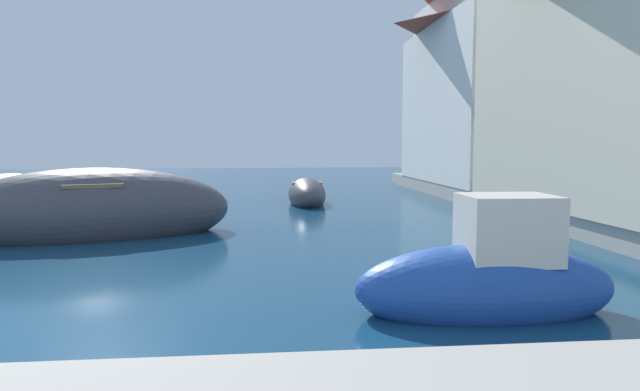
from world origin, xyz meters
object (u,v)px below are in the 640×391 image
at_px(moored_boat_4, 6,194).
at_px(moored_boat_5, 489,280).
at_px(waterfront_building_far, 505,89).
at_px(waterfront_building_annex, 507,75).
at_px(moored_boat_1, 94,212).
at_px(moored_boat_3, 307,194).

relative_size(moored_boat_4, moored_boat_5, 1.32).
height_order(moored_boat_5, waterfront_building_far, waterfront_building_far).
relative_size(moored_boat_4, waterfront_building_annex, 0.43).
height_order(moored_boat_1, moored_boat_5, moored_boat_1).
bearing_deg(moored_boat_5, moored_boat_4, -47.75).
xyz_separation_m(moored_boat_3, moored_boat_5, (1.21, -12.41, 0.10)).
height_order(moored_boat_4, moored_boat_5, moored_boat_5).
distance_m(moored_boat_3, moored_boat_5, 12.47).
bearing_deg(moored_boat_3, waterfront_building_far, -70.12).
relative_size(moored_boat_1, waterfront_building_annex, 0.65).
height_order(moored_boat_3, waterfront_building_annex, waterfront_building_annex).
distance_m(moored_boat_4, moored_boat_5, 16.92).
relative_size(moored_boat_3, waterfront_building_annex, 0.35).
bearing_deg(moored_boat_1, waterfront_building_annex, -162.63).
bearing_deg(waterfront_building_annex, moored_boat_1, -146.26).
height_order(moored_boat_5, waterfront_building_annex, waterfront_building_annex).
distance_m(waterfront_building_annex, waterfront_building_far, 0.55).
xyz_separation_m(moored_boat_5, waterfront_building_annex, (6.86, 15.11, 4.27)).
height_order(moored_boat_1, moored_boat_4, moored_boat_1).
distance_m(moored_boat_3, waterfront_building_far, 9.38).
distance_m(moored_boat_1, moored_boat_3, 8.00).
bearing_deg(moored_boat_4, moored_boat_5, -123.99).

